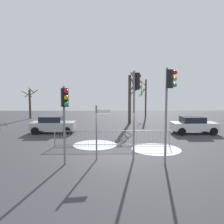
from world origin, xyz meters
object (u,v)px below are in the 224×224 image
at_px(traffic_light_foreground_left, 65,108).
at_px(bare_tree_right, 130,97).
at_px(car_white_near, 194,125).
at_px(traffic_light_rear_right, 169,94).
at_px(direction_sign_post, 98,129).
at_px(bare_tree_left, 30,103).
at_px(bare_tree_centre, 145,97).
at_px(traffic_light_foreground_right, 136,95).
at_px(car_silver_mid, 53,124).

height_order(traffic_light_foreground_left, bare_tree_right, bare_tree_right).
height_order(car_white_near, bare_tree_right, bare_tree_right).
bearing_deg(traffic_light_rear_right, direction_sign_post, -67.93).
bearing_deg(traffic_light_rear_right, bare_tree_left, -109.05).
relative_size(bare_tree_centre, bare_tree_right, 0.91).
bearing_deg(bare_tree_right, bare_tree_left, 159.82).
height_order(traffic_light_foreground_right, traffic_light_rear_right, traffic_light_rear_right).
distance_m(traffic_light_foreground_right, car_white_near, 9.80).
xyz_separation_m(traffic_light_foreground_right, bare_tree_right, (0.94, 13.50, -0.50)).
distance_m(traffic_light_foreground_left, bare_tree_centre, 21.35).
height_order(traffic_light_rear_right, direction_sign_post, traffic_light_rear_right).
bearing_deg(car_white_near, bare_tree_centre, 100.24).
bearing_deg(bare_tree_left, traffic_light_rear_right, -54.99).
height_order(traffic_light_foreground_right, bare_tree_centre, bare_tree_centre).
distance_m(car_silver_mid, car_white_near, 12.33).
bearing_deg(car_white_near, bare_tree_left, 147.34).
height_order(traffic_light_rear_right, bare_tree_centre, bare_tree_centre).
bearing_deg(traffic_light_foreground_left, traffic_light_foreground_right, 169.77).
bearing_deg(bare_tree_centre, bare_tree_right, -114.98).
bearing_deg(bare_tree_left, direction_sign_post, -61.58).
relative_size(traffic_light_rear_right, direction_sign_post, 1.64).
bearing_deg(traffic_light_foreground_left, bare_tree_left, -93.61).
bearing_deg(car_white_near, direction_sign_post, -137.88).
bearing_deg(traffic_light_foreground_left, bare_tree_centre, -136.60).
relative_size(direction_sign_post, bare_tree_left, 0.71).
bearing_deg(direction_sign_post, traffic_light_foreground_right, -3.52).
xyz_separation_m(bare_tree_left, bare_tree_centre, (15.54, 0.78, 0.67)).
distance_m(traffic_light_foreground_right, bare_tree_right, 13.54).
relative_size(traffic_light_rear_right, car_white_near, 1.26).
distance_m(traffic_light_foreground_left, traffic_light_rear_right, 5.14).
distance_m(traffic_light_foreground_right, car_silver_mid, 10.46).
bearing_deg(direction_sign_post, car_white_near, 34.69).
distance_m(traffic_light_rear_right, car_white_near, 9.87).
relative_size(car_silver_mid, bare_tree_right, 0.66).
bearing_deg(traffic_light_foreground_right, direction_sign_post, -126.09).
relative_size(traffic_light_foreground_left, bare_tree_left, 0.95).
distance_m(traffic_light_foreground_left, direction_sign_post, 2.17).
relative_size(bare_tree_left, bare_tree_right, 0.72).
distance_m(direction_sign_post, bare_tree_centre, 20.05).
bearing_deg(bare_tree_centre, car_silver_mid, -131.48).
distance_m(direction_sign_post, bare_tree_left, 20.98).
bearing_deg(traffic_light_rear_right, car_white_near, -171.70).
relative_size(traffic_light_foreground_left, car_silver_mid, 1.03).
height_order(car_silver_mid, bare_tree_left, bare_tree_left).
distance_m(direction_sign_post, bare_tree_right, 14.07).
relative_size(direction_sign_post, car_silver_mid, 0.77).
distance_m(traffic_light_foreground_left, car_white_near, 12.87).
bearing_deg(car_silver_mid, car_white_near, -2.13).
height_order(car_white_near, bare_tree_left, bare_tree_left).
height_order(traffic_light_rear_right, bare_tree_left, traffic_light_rear_right).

